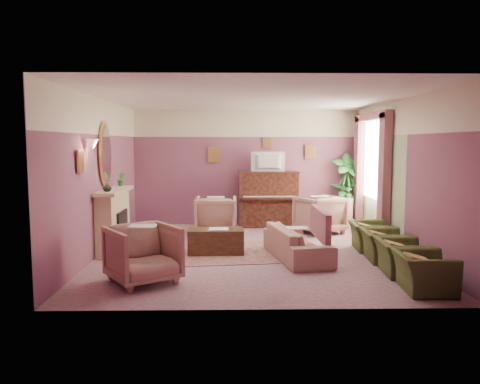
{
  "coord_description": "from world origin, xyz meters",
  "views": [
    {
      "loc": [
        -0.4,
        -8.46,
        2.0
      ],
      "look_at": [
        -0.22,
        0.4,
        1.07
      ],
      "focal_mm": 35.0,
      "sensor_mm": 36.0,
      "label": 1
    }
  ],
  "objects_px": {
    "floral_armchair_front": "(143,251)",
    "side_table": "(342,213)",
    "television": "(268,160)",
    "olive_chair_b": "(402,252)",
    "olive_chair_d": "(370,231)",
    "sofa": "(297,237)",
    "olive_chair_c": "(384,241)",
    "coffee_table": "(216,241)",
    "floral_armchair_right": "(320,212)",
    "piano": "(268,199)",
    "floral_armchair_left": "(216,213)",
    "olive_chair_a": "(424,266)"
  },
  "relations": [
    {
      "from": "olive_chair_d",
      "to": "side_table",
      "type": "height_order",
      "value": "olive_chair_d"
    },
    {
      "from": "piano",
      "to": "olive_chair_d",
      "type": "distance_m",
      "value": 3.1
    },
    {
      "from": "sofa",
      "to": "piano",
      "type": "bearing_deg",
      "value": 94.65
    },
    {
      "from": "olive_chair_c",
      "to": "side_table",
      "type": "bearing_deg",
      "value": 89.21
    },
    {
      "from": "olive_chair_a",
      "to": "olive_chair_d",
      "type": "relative_size",
      "value": 1.0
    },
    {
      "from": "television",
      "to": "olive_chair_b",
      "type": "relative_size",
      "value": 0.99
    },
    {
      "from": "piano",
      "to": "coffee_table",
      "type": "xyz_separation_m",
      "value": [
        -1.17,
        -2.79,
        -0.43
      ]
    },
    {
      "from": "floral_armchair_left",
      "to": "side_table",
      "type": "distance_m",
      "value": 3.09
    },
    {
      "from": "floral_armchair_left",
      "to": "olive_chair_a",
      "type": "height_order",
      "value": "floral_armchair_left"
    },
    {
      "from": "coffee_table",
      "to": "floral_armchair_front",
      "type": "xyz_separation_m",
      "value": [
        -0.99,
        -1.75,
        0.24
      ]
    },
    {
      "from": "sofa",
      "to": "olive_chair_b",
      "type": "relative_size",
      "value": 2.3
    },
    {
      "from": "piano",
      "to": "floral_armchair_right",
      "type": "relative_size",
      "value": 1.51
    },
    {
      "from": "floral_armchair_front",
      "to": "side_table",
      "type": "xyz_separation_m",
      "value": [
        3.91,
        4.38,
        -0.11
      ]
    },
    {
      "from": "television",
      "to": "olive_chair_b",
      "type": "xyz_separation_m",
      "value": [
        1.72,
        -4.15,
        -1.25
      ]
    },
    {
      "from": "television",
      "to": "floral_armchair_front",
      "type": "height_order",
      "value": "television"
    },
    {
      "from": "piano",
      "to": "television",
      "type": "height_order",
      "value": "television"
    },
    {
      "from": "floral_armchair_left",
      "to": "sofa",
      "type": "bearing_deg",
      "value": -55.89
    },
    {
      "from": "sofa",
      "to": "floral_armchair_front",
      "type": "bearing_deg",
      "value": -150.21
    },
    {
      "from": "floral_armchair_front",
      "to": "olive_chair_a",
      "type": "bearing_deg",
      "value": -7.08
    },
    {
      "from": "olive_chair_d",
      "to": "piano",
      "type": "bearing_deg",
      "value": 123.81
    },
    {
      "from": "piano",
      "to": "olive_chair_b",
      "type": "distance_m",
      "value": 4.55
    },
    {
      "from": "floral_armchair_front",
      "to": "olive_chair_d",
      "type": "distance_m",
      "value": 4.35
    },
    {
      "from": "piano",
      "to": "coffee_table",
      "type": "distance_m",
      "value": 3.06
    },
    {
      "from": "floral_armchair_front",
      "to": "side_table",
      "type": "bearing_deg",
      "value": 48.18
    },
    {
      "from": "television",
      "to": "olive_chair_a",
      "type": "xyz_separation_m",
      "value": [
        1.72,
        -4.97,
        -1.25
      ]
    },
    {
      "from": "sofa",
      "to": "side_table",
      "type": "distance_m",
      "value": 3.35
    },
    {
      "from": "floral_armchair_right",
      "to": "olive_chair_c",
      "type": "relative_size",
      "value": 1.14
    },
    {
      "from": "floral_armchair_right",
      "to": "side_table",
      "type": "relative_size",
      "value": 1.32
    },
    {
      "from": "piano",
      "to": "floral_armchair_right",
      "type": "height_order",
      "value": "piano"
    },
    {
      "from": "floral_armchair_left",
      "to": "side_table",
      "type": "xyz_separation_m",
      "value": [
        2.98,
        0.81,
        -0.11
      ]
    },
    {
      "from": "coffee_table",
      "to": "floral_armchair_right",
      "type": "height_order",
      "value": "floral_armchair_right"
    },
    {
      "from": "television",
      "to": "side_table",
      "type": "height_order",
      "value": "television"
    },
    {
      "from": "sofa",
      "to": "olive_chair_d",
      "type": "relative_size",
      "value": 2.3
    },
    {
      "from": "sofa",
      "to": "olive_chair_a",
      "type": "height_order",
      "value": "sofa"
    },
    {
      "from": "floral_armchair_right",
      "to": "side_table",
      "type": "bearing_deg",
      "value": 46.84
    },
    {
      "from": "coffee_table",
      "to": "olive_chair_b",
      "type": "xyz_separation_m",
      "value": [
        2.88,
        -1.41,
        0.13
      ]
    },
    {
      "from": "floral_armchair_left",
      "to": "olive_chair_b",
      "type": "distance_m",
      "value": 4.36
    },
    {
      "from": "olive_chair_b",
      "to": "olive_chair_d",
      "type": "bearing_deg",
      "value": 90.0
    },
    {
      "from": "piano",
      "to": "sofa",
      "type": "relative_size",
      "value": 0.75
    },
    {
      "from": "floral_armchair_left",
      "to": "floral_armchair_front",
      "type": "height_order",
      "value": "same"
    },
    {
      "from": "floral_armchair_right",
      "to": "olive_chair_a",
      "type": "xyz_separation_m",
      "value": [
        0.63,
        -4.14,
        -0.11
      ]
    },
    {
      "from": "olive_chair_d",
      "to": "television",
      "type": "bearing_deg",
      "value": 124.33
    },
    {
      "from": "olive_chair_c",
      "to": "coffee_table",
      "type": "bearing_deg",
      "value": 168.47
    },
    {
      "from": "television",
      "to": "floral_armchair_front",
      "type": "distance_m",
      "value": 5.11
    },
    {
      "from": "floral_armchair_left",
      "to": "olive_chair_a",
      "type": "distance_m",
      "value": 5.0
    },
    {
      "from": "television",
      "to": "floral_armchair_front",
      "type": "xyz_separation_m",
      "value": [
        -2.16,
        -4.49,
        -1.14
      ]
    },
    {
      "from": "coffee_table",
      "to": "olive_chair_b",
      "type": "bearing_deg",
      "value": -26.05
    },
    {
      "from": "olive_chair_d",
      "to": "side_table",
      "type": "xyz_separation_m",
      "value": [
        0.04,
        2.4,
        -0.0
      ]
    },
    {
      "from": "floral_armchair_right",
      "to": "olive_chair_d",
      "type": "height_order",
      "value": "floral_armchair_right"
    },
    {
      "from": "sofa",
      "to": "side_table",
      "type": "xyz_separation_m",
      "value": [
        1.5,
        3.0,
        -0.03
      ]
    }
  ]
}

